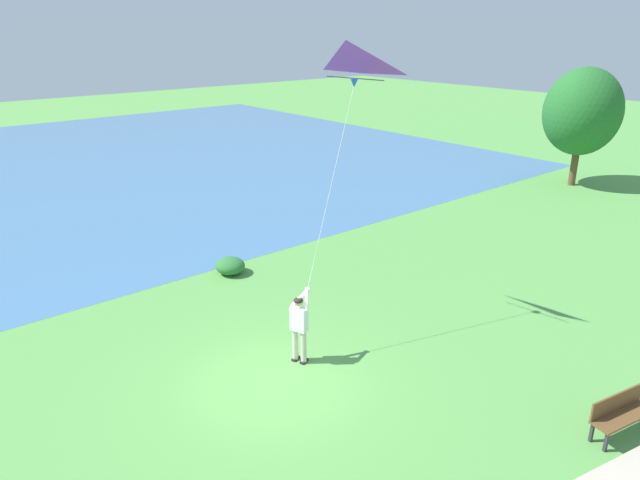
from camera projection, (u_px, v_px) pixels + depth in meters
The scene contains 7 objects.
ground_plane at pixel (275, 384), 13.18m from camera, with size 120.00×120.00×0.00m, color #569947.
lake_water at pixel (83, 166), 33.29m from camera, with size 36.00×44.00×0.01m, color teal.
person_kite_flyer at pixel (300, 323), 13.70m from camera, with size 0.49×0.63×1.83m.
flying_kite at pixel (346, 66), 13.58m from camera, with size 1.95×2.28×5.52m.
park_bench_near_walkway at pixel (621, 412), 11.40m from camera, with size 0.73×1.56×0.88m.
tree_treeline_right at pixel (583, 112), 28.20m from camera, with size 3.61×4.10×5.83m.
lakeside_shrub at pixel (230, 266), 18.92m from camera, with size 1.01×0.95×0.54m, color #2D7033.
Camera 1 is at (9.26, -6.36, 7.71)m, focal length 32.36 mm.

